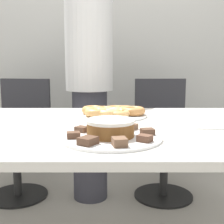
% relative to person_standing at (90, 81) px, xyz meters
% --- Properties ---
extents(wall_back, '(8.00, 0.05, 2.60)m').
position_rel_person_standing_xyz_m(wall_back, '(0.16, 0.73, 0.43)').
color(wall_back, beige).
rests_on(wall_back, ground_plane).
extents(table, '(1.77, 1.02, 0.73)m').
position_rel_person_standing_xyz_m(table, '(0.16, -0.88, -0.22)').
color(table, silver).
rests_on(table, ground_plane).
extents(person_standing, '(0.33, 0.33, 1.65)m').
position_rel_person_standing_xyz_m(person_standing, '(0.00, 0.00, 0.00)').
color(person_standing, '#383842').
rests_on(person_standing, ground_plane).
extents(office_chair_left, '(0.50, 0.50, 0.88)m').
position_rel_person_standing_xyz_m(office_chair_left, '(-0.54, 0.07, -0.46)').
color(office_chair_left, black).
rests_on(office_chair_left, ground_plane).
extents(office_chair_right, '(0.46, 0.46, 0.88)m').
position_rel_person_standing_xyz_m(office_chair_right, '(0.55, 0.07, -0.46)').
color(office_chair_right, black).
rests_on(office_chair_right, ground_plane).
extents(plate_cake, '(0.37, 0.37, 0.01)m').
position_rel_person_standing_xyz_m(plate_cake, '(0.16, -1.13, -0.14)').
color(plate_cake, white).
rests_on(plate_cake, table).
extents(plate_donuts, '(0.36, 0.36, 0.01)m').
position_rel_person_standing_xyz_m(plate_donuts, '(0.16, -0.66, -0.14)').
color(plate_donuts, white).
rests_on(plate_donuts, table).
extents(frosted_cake, '(0.17, 0.17, 0.06)m').
position_rel_person_standing_xyz_m(frosted_cake, '(0.16, -1.13, -0.10)').
color(frosted_cake, brown).
rests_on(frosted_cake, plate_cake).
extents(lamington_0, '(0.06, 0.06, 0.02)m').
position_rel_person_standing_xyz_m(lamington_0, '(0.05, -1.06, -0.12)').
color(lamington_0, '#513828').
rests_on(lamington_0, plate_cake).
extents(lamington_1, '(0.05, 0.05, 0.02)m').
position_rel_person_standing_xyz_m(lamington_1, '(0.03, -1.16, -0.12)').
color(lamington_1, '#513828').
rests_on(lamington_1, plate_cake).
extents(lamington_2, '(0.07, 0.07, 0.02)m').
position_rel_person_standing_xyz_m(lamington_2, '(0.08, -1.24, -0.12)').
color(lamington_2, '#513828').
rests_on(lamington_2, plate_cake).
extents(lamington_3, '(0.05, 0.06, 0.03)m').
position_rel_person_standing_xyz_m(lamington_3, '(0.18, -1.26, -0.12)').
color(lamington_3, brown).
rests_on(lamington_3, plate_cake).
extents(lamington_4, '(0.06, 0.06, 0.02)m').
position_rel_person_standing_xyz_m(lamington_4, '(0.27, -1.21, -0.12)').
color(lamington_4, brown).
rests_on(lamington_4, plate_cake).
extents(lamington_5, '(0.05, 0.05, 0.02)m').
position_rel_person_standing_xyz_m(lamington_5, '(0.29, -1.11, -0.12)').
color(lamington_5, '#513828').
rests_on(lamington_5, plate_cake).
extents(lamington_6, '(0.07, 0.07, 0.02)m').
position_rel_person_standing_xyz_m(lamington_6, '(0.23, -1.02, -0.12)').
color(lamington_6, brown).
rests_on(lamington_6, plate_cake).
extents(lamington_7, '(0.06, 0.06, 0.02)m').
position_rel_person_standing_xyz_m(lamington_7, '(0.13, -1.00, -0.12)').
color(lamington_7, '#513828').
rests_on(lamington_7, plate_cake).
extents(donut_0, '(0.11, 0.11, 0.03)m').
position_rel_person_standing_xyz_m(donut_0, '(0.16, -0.66, -0.12)').
color(donut_0, '#E5AD66').
rests_on(donut_0, plate_donuts).
extents(donut_1, '(0.11, 0.11, 0.04)m').
position_rel_person_standing_xyz_m(donut_1, '(0.06, -0.64, -0.11)').
color(donut_1, '#D18E4C').
rests_on(donut_1, plate_donuts).
extents(donut_2, '(0.11, 0.11, 0.04)m').
position_rel_person_standing_xyz_m(donut_2, '(0.08, -0.71, -0.11)').
color(donut_2, tan).
rests_on(donut_2, plate_donuts).
extents(donut_3, '(0.12, 0.12, 0.04)m').
position_rel_person_standing_xyz_m(donut_3, '(0.14, -0.72, -0.11)').
color(donut_3, '#E5AD66').
rests_on(donut_3, plate_donuts).
extents(donut_4, '(0.12, 0.12, 0.03)m').
position_rel_person_standing_xyz_m(donut_4, '(0.19, -0.72, -0.12)').
color(donut_4, '#E5AD66').
rests_on(donut_4, plate_donuts).
extents(donut_5, '(0.12, 0.12, 0.04)m').
position_rel_person_standing_xyz_m(donut_5, '(0.27, -0.67, -0.11)').
color(donut_5, '#C68447').
rests_on(donut_5, plate_donuts).
extents(donut_6, '(0.11, 0.11, 0.03)m').
position_rel_person_standing_xyz_m(donut_6, '(0.23, -0.61, -0.12)').
color(donut_6, '#D18E4C').
rests_on(donut_6, plate_donuts).
extents(donut_7, '(0.11, 0.11, 0.03)m').
position_rel_person_standing_xyz_m(donut_7, '(0.18, -0.59, -0.12)').
color(donut_7, '#D18E4C').
rests_on(donut_7, plate_donuts).
extents(donut_8, '(0.11, 0.11, 0.03)m').
position_rel_person_standing_xyz_m(donut_8, '(0.12, -0.61, -0.12)').
color(donut_8, '#C68447').
rests_on(donut_8, plate_donuts).
extents(napkin, '(0.13, 0.11, 0.01)m').
position_rel_person_standing_xyz_m(napkin, '(0.57, -0.93, -0.14)').
color(napkin, white).
rests_on(napkin, table).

